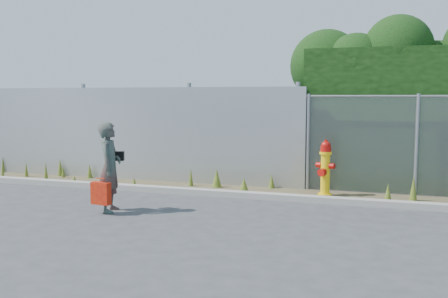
% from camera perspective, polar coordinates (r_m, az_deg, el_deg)
% --- Properties ---
extents(ground, '(80.00, 80.00, 0.00)m').
position_cam_1_polar(ground, '(8.22, -1.04, -8.00)').
color(ground, '#3A3B3D').
rests_on(ground, ground).
extents(curb, '(16.00, 0.22, 0.12)m').
position_cam_1_polar(curb, '(9.89, 2.38, -5.25)').
color(curb, gray).
rests_on(curb, ground).
extents(weed_strip, '(16.00, 1.20, 0.54)m').
position_cam_1_polar(weed_strip, '(10.40, 5.49, -4.54)').
color(weed_strip, '#4A3F2A').
rests_on(weed_strip, ground).
extents(corrugated_fence, '(8.50, 0.21, 2.30)m').
position_cam_1_polar(corrugated_fence, '(12.09, -10.99, 1.71)').
color(corrugated_fence, '#A4A8AB').
rests_on(corrugated_fence, ground).
extents(fire_hydrant, '(0.38, 0.34, 1.14)m').
position_cam_1_polar(fire_hydrant, '(10.12, 11.50, -2.26)').
color(fire_hydrant, yellow).
rests_on(fire_hydrant, ground).
extents(woman, '(0.49, 0.64, 1.56)m').
position_cam_1_polar(woman, '(8.82, -12.90, -2.04)').
color(woman, '#106B59').
rests_on(woman, ground).
extents(red_tote_bag, '(0.34, 0.13, 0.45)m').
position_cam_1_polar(red_tote_bag, '(8.72, -13.89, -4.93)').
color(red_tote_bag, '#B30A0A').
extents(black_shoulder_bag, '(0.22, 0.09, 0.16)m').
position_cam_1_polar(black_shoulder_bag, '(8.95, -12.05, -0.79)').
color(black_shoulder_bag, black).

